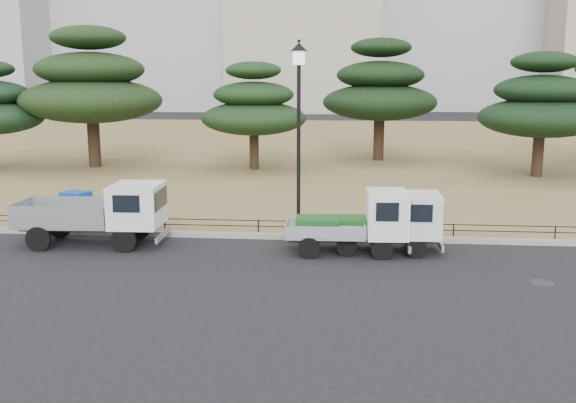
# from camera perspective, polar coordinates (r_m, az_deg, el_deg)

# --- Properties ---
(ground) EXTENTS (220.00, 220.00, 0.00)m
(ground) POSITION_cam_1_polar(r_m,az_deg,el_deg) (17.43, -0.61, -5.43)
(ground) COLOR black
(lawn) EXTENTS (120.00, 56.00, 0.15)m
(lawn) POSITION_cam_1_polar(r_m,az_deg,el_deg) (47.52, 3.20, 5.00)
(lawn) COLOR olive
(lawn) RESTS_ON ground
(curb) EXTENTS (120.00, 0.25, 0.16)m
(curb) POSITION_cam_1_polar(r_m,az_deg,el_deg) (19.91, 0.16, -3.13)
(curb) COLOR gray
(curb) RESTS_ON ground
(truck_large) EXTENTS (4.32, 1.89, 1.85)m
(truck_large) POSITION_cam_1_polar(r_m,az_deg,el_deg) (19.80, -16.38, -0.84)
(truck_large) COLOR black
(truck_large) RESTS_ON ground
(truck_kei_front) EXTENTS (3.44, 1.58, 1.80)m
(truck_kei_front) POSITION_cam_1_polar(r_m,az_deg,el_deg) (18.24, 6.13, -1.86)
(truck_kei_front) COLOR black
(truck_kei_front) RESTS_ON ground
(truck_kei_rear) EXTENTS (3.25, 1.42, 1.70)m
(truck_kei_rear) POSITION_cam_1_polar(r_m,az_deg,el_deg) (18.55, 9.21, -1.87)
(truck_kei_rear) COLOR black
(truck_kei_rear) RESTS_ON ground
(street_lamp) EXTENTS (0.52, 0.52, 5.80)m
(street_lamp) POSITION_cam_1_polar(r_m,az_deg,el_deg) (19.61, 0.96, 8.45)
(street_lamp) COLOR black
(street_lamp) RESTS_ON lawn
(pipe_fence) EXTENTS (38.00, 0.04, 0.40)m
(pipe_fence) POSITION_cam_1_polar(r_m,az_deg,el_deg) (19.97, 0.20, -2.02)
(pipe_fence) COLOR black
(pipe_fence) RESTS_ON lawn
(tarp_pile) EXTENTS (2.02, 1.72, 1.14)m
(tarp_pile) POSITION_cam_1_polar(r_m,az_deg,el_deg) (22.28, -18.83, -0.82)
(tarp_pile) COLOR #1744B3
(tarp_pile) RESTS_ON lawn
(manhole) EXTENTS (0.60, 0.60, 0.01)m
(manhole) POSITION_cam_1_polar(r_m,az_deg,el_deg) (16.88, 21.62, -6.75)
(manhole) COLOR #2D2D30
(manhole) RESTS_ON ground
(pine_west_near) EXTENTS (7.53, 7.53, 7.53)m
(pine_west_near) POSITION_cam_1_polar(r_m,az_deg,el_deg) (36.50, -17.12, 9.74)
(pine_west_near) COLOR black
(pine_west_near) RESTS_ON lawn
(pine_center_left) EXTENTS (5.56, 5.56, 5.65)m
(pine_center_left) POSITION_cam_1_polar(r_m,az_deg,el_deg) (34.12, -3.07, 8.34)
(pine_center_left) COLOR black
(pine_center_left) RESTS_ON lawn
(pine_center_right) EXTENTS (6.68, 6.68, 7.09)m
(pine_center_right) POSITION_cam_1_polar(r_m,az_deg,el_deg) (38.34, 8.18, 9.78)
(pine_center_right) COLOR black
(pine_center_right) RESTS_ON lawn
(pine_east_near) EXTENTS (5.99, 5.99, 6.05)m
(pine_east_near) POSITION_cam_1_polar(r_m,az_deg,el_deg) (33.68, 21.60, 7.96)
(pine_east_near) COLOR black
(pine_east_near) RESTS_ON lawn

